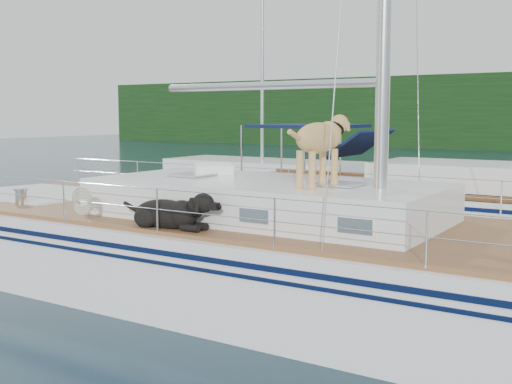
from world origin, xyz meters
The scene contains 4 objects.
ground centered at (0.00, 0.00, 0.00)m, with size 120.00×120.00×0.00m, color black.
main_sailboat centered at (0.10, -0.01, 0.68)m, with size 12.00×3.81×14.01m.
neighbor_sailboat centered at (1.48, 6.38, 0.63)m, with size 11.00×3.50×13.30m.
bg_boat_west centered at (-8.00, 14.00, 0.45)m, with size 8.00×3.00×11.65m.
Camera 1 is at (5.78, -8.08, 2.79)m, focal length 45.00 mm.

